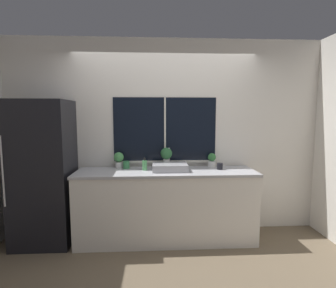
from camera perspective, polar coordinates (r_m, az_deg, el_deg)
ground_plane at (r=3.48m, az=-0.16°, el=-22.16°), size 14.00×14.00×0.00m
wall_back at (r=3.71m, az=-0.68°, el=1.55°), size 8.00×0.09×2.70m
wall_left at (r=5.00m, az=-27.35°, el=2.09°), size 0.06×7.00×2.70m
wall_right at (r=5.14m, az=24.28°, el=2.34°), size 0.06×7.00×2.70m
counter at (r=3.55m, az=-0.41°, el=-13.26°), size 2.33×0.59×0.94m
refrigerator at (r=3.74m, az=-25.40°, el=-5.66°), size 0.71×0.66×1.85m
sink at (r=3.43m, az=0.40°, el=-5.02°), size 0.45×0.38×0.28m
potted_plant_left at (r=3.63m, az=-10.67°, el=-3.21°), size 0.13×0.13×0.22m
potted_plant_center at (r=3.60m, az=-0.36°, el=-2.49°), size 0.16×0.16×0.28m
potted_plant_right at (r=3.70m, az=9.52°, el=-3.45°), size 0.11×0.11×0.19m
soap_bottle at (r=3.46m, az=-5.10°, el=-4.58°), size 0.06×0.06×0.16m
mug_black at (r=3.56m, az=11.20°, el=-4.78°), size 0.08×0.08×0.09m
mug_green at (r=3.60m, az=-9.07°, el=-4.49°), size 0.09×0.09×0.10m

